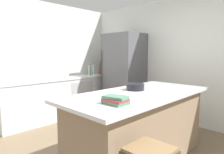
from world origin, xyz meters
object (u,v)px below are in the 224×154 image
at_px(vinegar_bottle, 100,70).
at_px(gin_bottle, 89,71).
at_px(kitchen_island, 139,126).
at_px(soda_bottle, 94,70).
at_px(wine_bottle, 101,69).
at_px(hot_sauce_bottle, 94,71).
at_px(whiskey_bottle, 104,69).
at_px(sink_faucet, 52,71).
at_px(paper_towel_roll, 66,72).
at_px(cookbook_stack, 115,100).
at_px(mixing_bowl, 135,87).
at_px(refrigerator, 124,75).
at_px(syrup_bottle, 89,71).

relative_size(vinegar_bottle, gin_bottle, 1.03).
bearing_deg(kitchen_island, soda_bottle, 152.84).
bearing_deg(wine_bottle, kitchen_island, -31.80).
distance_m(hot_sauce_bottle, soda_bottle, 0.14).
relative_size(whiskey_bottle, soda_bottle, 1.11).
height_order(sink_faucet, whiskey_bottle, whiskey_bottle).
height_order(sink_faucet, paper_towel_roll, paper_towel_roll).
bearing_deg(vinegar_bottle, paper_towel_roll, -93.01).
xyz_separation_m(kitchen_island, whiskey_bottle, (-2.43, 1.61, 0.56)).
bearing_deg(kitchen_island, cookbook_stack, -73.66).
relative_size(vinegar_bottle, cookbook_stack, 1.10).
relative_size(wine_bottle, mixing_bowl, 1.48).
xyz_separation_m(hot_sauce_bottle, mixing_bowl, (2.35, -1.23, -0.01)).
relative_size(kitchen_island, gin_bottle, 7.77).
distance_m(sink_faucet, soda_bottle, 1.14).
xyz_separation_m(vinegar_bottle, hot_sauce_bottle, (-0.12, -0.10, -0.02)).
height_order(paper_towel_roll, hot_sauce_bottle, paper_towel_roll).
bearing_deg(hot_sauce_bottle, mixing_bowl, -27.67).
relative_size(kitchen_island, refrigerator, 1.15).
bearing_deg(kitchen_island, mixing_bowl, 148.91).
height_order(vinegar_bottle, mixing_bowl, vinegar_bottle).
bearing_deg(cookbook_stack, gin_bottle, 145.90).
distance_m(cookbook_stack, mixing_bowl, 0.85).
bearing_deg(sink_faucet, whiskey_bottle, 88.40).
bearing_deg(cookbook_stack, sink_faucet, 163.91).
height_order(soda_bottle, gin_bottle, soda_bottle).
height_order(refrigerator, vinegar_bottle, refrigerator).
bearing_deg(paper_towel_roll, hot_sauce_bottle, 94.42).
bearing_deg(sink_faucet, paper_towel_roll, 82.02).
distance_m(paper_towel_roll, syrup_bottle, 0.71).
bearing_deg(wine_bottle, gin_bottle, -76.85).
xyz_separation_m(kitchen_island, wine_bottle, (-2.45, 1.52, 0.57)).
xyz_separation_m(refrigerator, sink_faucet, (-0.92, -1.36, 0.11)).
relative_size(paper_towel_roll, soda_bottle, 1.02).
relative_size(whiskey_bottle, wine_bottle, 0.90).
distance_m(vinegar_bottle, cookbook_stack, 3.32).
xyz_separation_m(kitchen_island, sink_faucet, (-2.47, 0.09, 0.58)).
xyz_separation_m(whiskey_bottle, soda_bottle, (0.03, -0.38, -0.01)).
xyz_separation_m(paper_towel_roll, gin_bottle, (0.10, 0.61, -0.02)).
xyz_separation_m(kitchen_island, paper_towel_roll, (-2.43, 0.42, 0.56)).
distance_m(sink_faucet, gin_bottle, 0.95).
xyz_separation_m(syrup_bottle, mixing_bowl, (2.31, -1.04, -0.01)).
distance_m(paper_towel_roll, gin_bottle, 0.62).
height_order(vinegar_bottle, soda_bottle, soda_bottle).
bearing_deg(sink_faucet, vinegar_bottle, 85.75).
bearing_deg(soda_bottle, mixing_bowl, -26.89).
height_order(soda_bottle, cookbook_stack, soda_bottle).
xyz_separation_m(wine_bottle, cookbook_stack, (2.65, -2.20, -0.07)).
xyz_separation_m(kitchen_island, cookbook_stack, (0.20, -0.68, 0.50)).
height_order(wine_bottle, cookbook_stack, wine_bottle).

